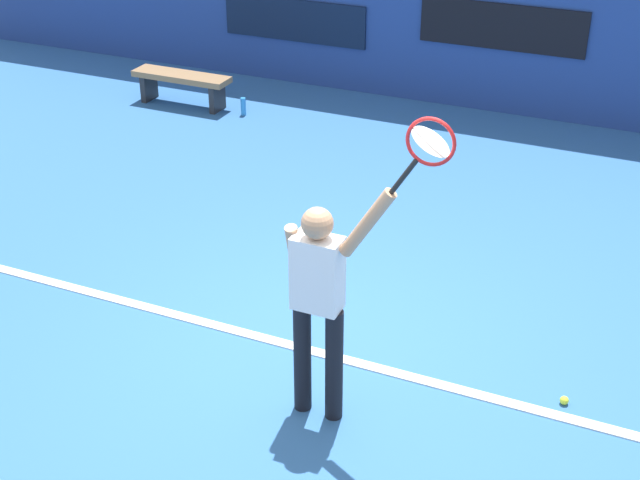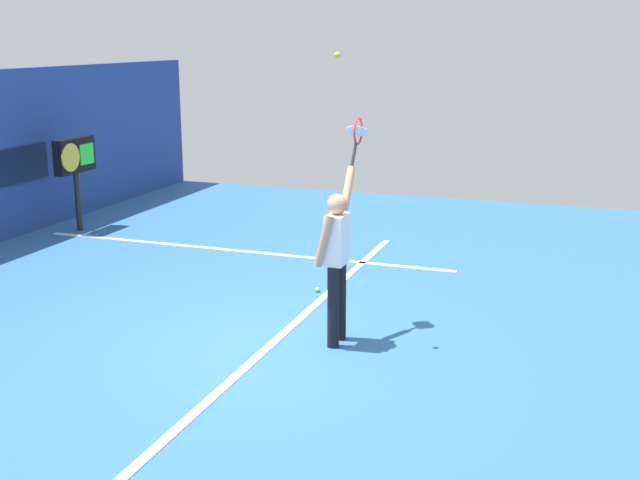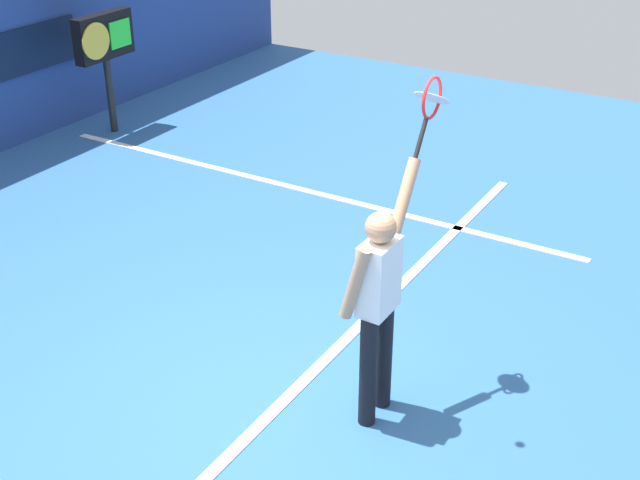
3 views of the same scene
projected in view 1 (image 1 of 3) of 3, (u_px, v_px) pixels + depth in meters
The scene contains 10 objects.
ground_plane at pixel (314, 347), 7.32m from camera, with size 18.00×18.00×0.00m, color #2D609E.
back_wall at pixel (506, 7), 11.50m from camera, with size 18.00×0.20×2.80m, color navy.
sponsor_banner_center at pixel (502, 27), 11.52m from camera, with size 2.20×0.03×0.60m, color black.
sponsor_banner_portside at pixel (294, 20), 12.70m from camera, with size 2.20×0.03×0.60m, color #0C1933.
court_baseline at pixel (310, 351), 7.26m from camera, with size 10.00×0.10×0.01m, color white.
tennis_player at pixel (319, 296), 6.12m from camera, with size 0.79×0.31×1.93m.
tennis_racket at pixel (428, 146), 5.26m from camera, with size 0.46×0.27×0.60m.
court_bench at pixel (182, 82), 12.17m from camera, with size 1.40×0.36×0.45m.
water_bottle at pixel (243, 106), 11.94m from camera, with size 0.07×0.07×0.24m, color #338CD8.
spare_ball at pixel (564, 400), 6.66m from camera, with size 0.07×0.07×0.07m, color #CCE033.
Camera 1 is at (2.47, -5.45, 4.30)m, focal length 49.78 mm.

